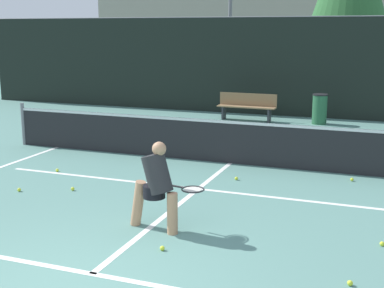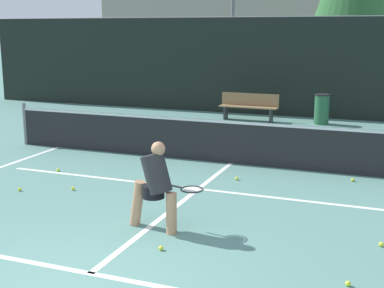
{
  "view_description": "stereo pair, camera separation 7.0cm",
  "coord_description": "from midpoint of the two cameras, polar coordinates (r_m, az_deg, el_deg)",
  "views": [
    {
      "loc": [
        3.26,
        -4.78,
        2.92
      ],
      "look_at": [
        0.05,
        3.7,
        0.95
      ],
      "focal_mm": 50.0,
      "sensor_mm": 36.0,
      "label": 1
    },
    {
      "loc": [
        3.33,
        -4.75,
        2.92
      ],
      "look_at": [
        0.05,
        3.7,
        0.95
      ],
      "focal_mm": 50.0,
      "sensor_mm": 36.0,
      "label": 2
    }
  ],
  "objects": [
    {
      "name": "ground_plane",
      "position": [
        6.49,
        -12.39,
        -14.81
      ],
      "size": [
        100.0,
        100.0,
        0.0
      ],
      "primitive_type": "plane",
      "color": "slate"
    },
    {
      "name": "court_baseline_near",
      "position": [
        6.79,
        -10.49,
        -13.43
      ],
      "size": [
        11.0,
        0.1,
        0.01
      ],
      "primitive_type": "cube",
      "color": "white",
      "rests_on": "ground"
    },
    {
      "name": "court_service_line",
      "position": [
        9.94,
        0.89,
        -4.81
      ],
      "size": [
        8.25,
        0.1,
        0.01
      ],
      "primitive_type": "cube",
      "color": "white",
      "rests_on": "ground"
    },
    {
      "name": "court_center_mark",
      "position": [
        9.19,
        -0.95,
        -6.25
      ],
      "size": [
        0.1,
        5.81,
        0.01
      ],
      "primitive_type": "cube",
      "color": "white",
      "rests_on": "ground"
    },
    {
      "name": "net",
      "position": [
        11.71,
        4.4,
        0.35
      ],
      "size": [
        11.09,
        0.09,
        1.07
      ],
      "color": "slate",
      "rests_on": "ground"
    },
    {
      "name": "fence_back",
      "position": [
        18.22,
        10.85,
        8.04
      ],
      "size": [
        24.0,
        0.06,
        3.3
      ],
      "color": "black",
      "rests_on": "ground"
    },
    {
      "name": "player_practicing",
      "position": [
        7.79,
        -3.61,
        -4.24
      ],
      "size": [
        1.2,
        0.55,
        1.35
      ],
      "rotation": [
        0.0,
        0.0,
        -0.2
      ],
      "color": "tan",
      "rests_on": "ground"
    },
    {
      "name": "tennis_ball_scattered_0",
      "position": [
        7.31,
        -3.05,
        -11.03
      ],
      "size": [
        0.07,
        0.07,
        0.07
      ],
      "primitive_type": "sphere",
      "color": "#D1E033",
      "rests_on": "ground"
    },
    {
      "name": "tennis_ball_scattered_2",
      "position": [
        6.64,
        16.61,
        -14.08
      ],
      "size": [
        0.07,
        0.07,
        0.07
      ],
      "primitive_type": "sphere",
      "color": "#D1E033",
      "rests_on": "ground"
    },
    {
      "name": "tennis_ball_scattered_3",
      "position": [
        11.46,
        -13.92,
        -2.7
      ],
      "size": [
        0.07,
        0.07,
        0.07
      ],
      "primitive_type": "sphere",
      "color": "#D1E033",
      "rests_on": "ground"
    },
    {
      "name": "tennis_ball_scattered_6",
      "position": [
        10.54,
        4.99,
        -3.68
      ],
      "size": [
        0.07,
        0.07,
        0.07
      ],
      "primitive_type": "sphere",
      "color": "#D1E033",
      "rests_on": "ground"
    },
    {
      "name": "tennis_ball_scattered_7",
      "position": [
        10.3,
        -17.72,
        -4.63
      ],
      "size": [
        0.07,
        0.07,
        0.07
      ],
      "primitive_type": "sphere",
      "color": "#D1E033",
      "rests_on": "ground"
    },
    {
      "name": "tennis_ball_scattered_8",
      "position": [
        10.09,
        -12.38,
        -4.66
      ],
      "size": [
        0.07,
        0.07,
        0.07
      ],
      "primitive_type": "sphere",
      "color": "#D1E033",
      "rests_on": "ground"
    },
    {
      "name": "tennis_ball_scattered_9",
      "position": [
        7.87,
        19.79,
        -10.04
      ],
      "size": [
        0.07,
        0.07,
        0.07
      ],
      "primitive_type": "sphere",
      "color": "#D1E033",
      "rests_on": "ground"
    },
    {
      "name": "tennis_ball_scattered_10",
      "position": [
        10.88,
        16.94,
        -3.67
      ],
      "size": [
        0.07,
        0.07,
        0.07
      ],
      "primitive_type": "sphere",
      "color": "#D1E033",
      "rests_on": "ground"
    },
    {
      "name": "courtside_bench",
      "position": [
        17.33,
        6.21,
        4.1
      ],
      "size": [
        1.9,
        0.42,
        0.86
      ],
      "rotation": [
        0.0,
        0.0,
        -0.02
      ],
      "color": "olive",
      "rests_on": "ground"
    },
    {
      "name": "trash_bin",
      "position": [
        17.03,
        13.78,
        3.64
      ],
      "size": [
        0.47,
        0.47,
        0.93
      ],
      "color": "#28603D",
      "rests_on": "ground"
    },
    {
      "name": "parked_car",
      "position": [
        21.94,
        15.19,
        5.75
      ],
      "size": [
        1.76,
        4.09,
        1.4
      ],
      "color": "#B7B7BC",
      "rests_on": "ground"
    },
    {
      "name": "building_far",
      "position": [
        37.52,
        16.55,
        12.17
      ],
      "size": [
        36.0,
        2.4,
        6.34
      ],
      "primitive_type": "cube",
      "color": "gray",
      "rests_on": "ground"
    }
  ]
}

